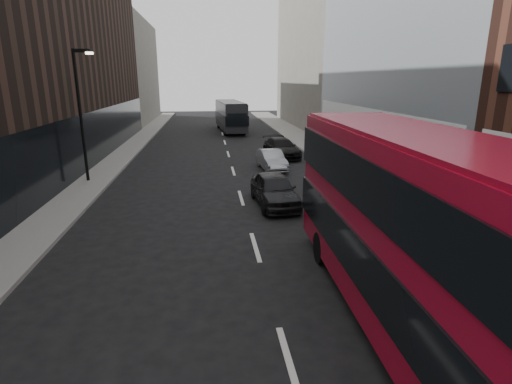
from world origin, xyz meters
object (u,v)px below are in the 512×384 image
object	(u,v)px
street_lamp	(81,107)
red_bus	(417,226)
car_a	(274,189)
car_c	(281,148)
car_b	(272,160)
grey_bus	(230,115)

from	to	relation	value
street_lamp	red_bus	bearing A→B (deg)	-53.38
car_a	car_c	distance (m)	11.86
car_c	car_a	bearing A→B (deg)	-108.81
red_bus	car_b	world-z (taller)	red_bus
red_bus	grey_bus	size ratio (longest dim) A/B	1.10
street_lamp	grey_bus	distance (m)	24.13
car_c	street_lamp	bearing A→B (deg)	-159.33
red_bus	car_a	size ratio (longest dim) A/B	2.61
car_a	car_b	distance (m)	7.59
grey_bus	car_c	bearing A→B (deg)	-84.05
street_lamp	car_b	world-z (taller)	street_lamp
street_lamp	red_bus	xyz separation A→B (m)	(11.18, -15.05, -1.65)
car_b	street_lamp	bearing A→B (deg)	-173.21
car_b	red_bus	bearing A→B (deg)	-93.44
red_bus	car_a	bearing A→B (deg)	100.22
grey_bus	car_a	xyz separation A→B (m)	(0.43, -27.45, -1.02)
car_a	car_c	xyz separation A→B (m)	(2.45, 11.61, -0.05)
car_a	car_b	bearing A→B (deg)	78.15
grey_bus	car_a	bearing A→B (deg)	-93.44
car_a	grey_bus	bearing A→B (deg)	87.03
red_bus	car_a	xyz separation A→B (m)	(-1.52, 9.76, -1.79)
street_lamp	grey_bus	bearing A→B (deg)	67.38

